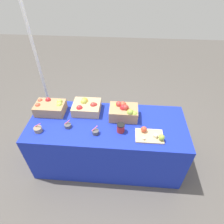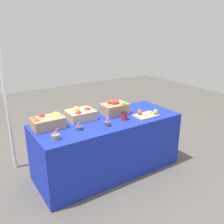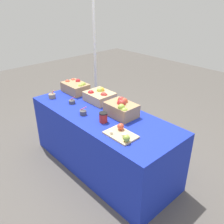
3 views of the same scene
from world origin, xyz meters
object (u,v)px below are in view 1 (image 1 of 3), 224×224
at_px(sample_bowl_far, 38,129).
at_px(coffee_cup, 121,128).
at_px(sample_bowl_mid, 95,132).
at_px(sample_bowl_near, 68,126).
at_px(cutting_board_front, 150,135).
at_px(tent_pole, 40,69).
at_px(apple_crate_left, 51,107).
at_px(apple_crate_middle, 87,107).
at_px(apple_crate_right, 124,111).

bearing_deg(sample_bowl_far, coffee_cup, 4.31).
bearing_deg(sample_bowl_mid, sample_bowl_near, 166.83).
height_order(cutting_board_front, tent_pole, tent_pole).
xyz_separation_m(apple_crate_left, coffee_cup, (0.90, -0.27, -0.02)).
relative_size(sample_bowl_far, tent_pole, 0.06).
xyz_separation_m(apple_crate_middle, sample_bowl_far, (-0.49, -0.39, -0.04)).
bearing_deg(sample_bowl_mid, tent_pole, 134.91).
distance_m(apple_crate_right, coffee_cup, 0.25).
height_order(apple_crate_right, sample_bowl_near, apple_crate_right).
distance_m(apple_crate_left, sample_bowl_mid, 0.70).
distance_m(apple_crate_right, sample_bowl_near, 0.68).
distance_m(apple_crate_middle, tent_pole, 0.97).
xyz_separation_m(apple_crate_right, coffee_cup, (-0.03, -0.24, -0.04)).
bearing_deg(tent_pole, cutting_board_front, -31.17).
height_order(cutting_board_front, coffee_cup, coffee_cup).
xyz_separation_m(apple_crate_left, tent_pole, (-0.32, 0.61, 0.19)).
bearing_deg(apple_crate_left, tent_pole, 117.68).
relative_size(apple_crate_left, apple_crate_right, 1.06).
bearing_deg(sample_bowl_near, coffee_cup, -1.99).
relative_size(cutting_board_front, sample_bowl_mid, 3.21).
bearing_deg(cutting_board_front, apple_crate_right, 135.65).
distance_m(sample_bowl_near, sample_bowl_far, 0.33).
height_order(apple_crate_middle, sample_bowl_mid, apple_crate_middle).
height_order(apple_crate_right, tent_pole, tent_pole).
relative_size(apple_crate_middle, tent_pole, 0.17).
xyz_separation_m(apple_crate_right, sample_bowl_mid, (-0.31, -0.30, -0.06)).
distance_m(cutting_board_front, sample_bowl_near, 0.95).
xyz_separation_m(sample_bowl_near, sample_bowl_far, (-0.32, -0.09, 0.01)).
bearing_deg(coffee_cup, sample_bowl_mid, -168.37).
bearing_deg(coffee_cup, sample_bowl_far, -175.69).
bearing_deg(tent_pole, sample_bowl_near, -55.19).
bearing_deg(apple_crate_right, cutting_board_front, -44.35).
bearing_deg(sample_bowl_near, sample_bowl_mid, -13.17).
bearing_deg(cutting_board_front, coffee_cup, 170.54).
distance_m(apple_crate_left, apple_crate_middle, 0.45).
height_order(sample_bowl_near, tent_pole, tent_pole).
bearing_deg(sample_bowl_near, sample_bowl_far, -163.93).
relative_size(apple_crate_right, coffee_cup, 3.13).
bearing_deg(apple_crate_right, sample_bowl_mid, -135.35).
xyz_separation_m(apple_crate_middle, sample_bowl_near, (-0.17, -0.30, -0.05)).
bearing_deg(apple_crate_right, apple_crate_left, 178.21).
bearing_deg(cutting_board_front, tent_pole, 148.83).
xyz_separation_m(apple_crate_left, sample_bowl_near, (0.28, -0.25, -0.05)).
bearing_deg(apple_crate_left, sample_bowl_near, -42.08).
bearing_deg(coffee_cup, apple_crate_middle, 143.91).
bearing_deg(cutting_board_front, sample_bowl_mid, -179.77).
height_order(apple_crate_middle, coffee_cup, apple_crate_middle).
height_order(sample_bowl_mid, coffee_cup, coffee_cup).
bearing_deg(sample_bowl_mid, apple_crate_middle, 113.34).
bearing_deg(apple_crate_middle, cutting_board_front, -26.05).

